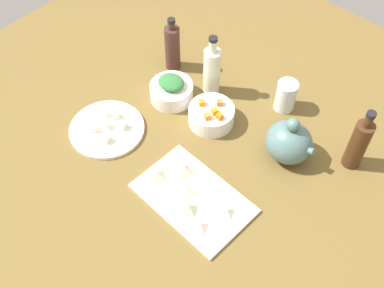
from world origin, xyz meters
TOP-DOWN VIEW (x-y plane):
  - tabletop at (0.00, 0.00)cm, footprint 190.00×190.00cm
  - cutting_board at (11.24, -11.78)cm, footprint 34.03×22.30cm
  - plate_tofu at (-26.57, -11.44)cm, footprint 24.07×24.07cm
  - bowl_greens at (-21.04, 12.90)cm, footprint 14.52×14.52cm
  - bowl_carrots at (-4.31, 13.94)cm, footprint 14.80×14.80cm
  - teapot at (21.73, 19.11)cm, footprint 16.09×13.40cm
  - bottle_0 at (37.95, 30.12)cm, footprint 5.41×5.41cm
  - bottle_1 at (-31.52, 24.51)cm, footprint 5.29×5.29cm
  - bottle_2 at (-13.35, 24.31)cm, footprint 5.69×5.69cm
  - drinking_glass_0 at (9.47, 35.11)cm, footprint 6.79×6.79cm
  - carrot_cube_0 at (-7.92, 13.29)cm, footprint 2.54×2.54cm
  - carrot_cube_1 at (-2.46, 13.23)cm, footprint 2.29×2.29cm
  - carrot_cube_2 at (-3.73, 17.14)cm, footprint 2.54×2.54cm
  - carrot_cube_3 at (0.37, 12.68)cm, footprint 1.91×1.91cm
  - carrot_cube_4 at (-2.79, 10.14)cm, footprint 2.43×2.43cm
  - chopped_greens_mound at (-21.04, 12.90)cm, footprint 9.43×8.31cm
  - tofu_cube_0 at (-28.86, -14.92)cm, footprint 3.09×3.09cm
  - tofu_cube_1 at (-30.97, -8.38)cm, footprint 2.49×2.49cm
  - tofu_cube_2 at (-22.82, -7.82)cm, footprint 2.68×2.68cm
  - tofu_cube_3 at (-22.49, -14.91)cm, footprint 2.31×2.31cm
  - tofu_cube_4 at (-26.70, -11.24)cm, footprint 3.11×3.11cm
  - tofu_cube_5 at (-27.87, -6.64)cm, footprint 3.05×3.05cm
  - dumpling_0 at (8.49, -12.25)cm, footprint 7.23×7.16cm
  - dumpling_1 at (19.20, -17.67)cm, footprint 5.21×5.23cm
  - dumpling_2 at (13.33, -16.05)cm, footprint 4.58×4.98cm
  - dumpling_3 at (21.69, -9.37)cm, footprint 4.76×5.03cm
  - dumpling_4 at (3.52, -7.31)cm, footprint 6.61×6.33cm
  - dumpling_5 at (-0.93, -13.86)cm, footprint 5.17×5.33cm

SIDE VIEW (x-z plane):
  - tabletop at x=0.00cm, z-range 0.00..3.00cm
  - cutting_board at x=11.24cm, z-range 3.00..4.00cm
  - plate_tofu at x=-26.57cm, z-range 3.00..4.20cm
  - dumpling_0 at x=8.49cm, z-range 4.00..6.16cm
  - dumpling_1 at x=19.20cm, z-range 4.00..6.17cm
  - dumpling_3 at x=21.69cm, z-range 4.00..6.22cm
  - tofu_cube_0 at x=-28.86cm, z-range 4.20..6.40cm
  - tofu_cube_1 at x=-30.97cm, z-range 4.20..6.40cm
  - tofu_cube_2 at x=-22.82cm, z-range 4.20..6.40cm
  - tofu_cube_3 at x=-22.49cm, z-range 4.20..6.40cm
  - tofu_cube_4 at x=-26.70cm, z-range 4.20..6.40cm
  - tofu_cube_5 at x=-27.87cm, z-range 4.20..6.40cm
  - dumpling_2 at x=13.33cm, z-range 4.00..7.07cm
  - dumpling_5 at x=-0.93cm, z-range 4.00..7.08cm
  - dumpling_4 at x=3.52cm, z-range 4.00..7.19cm
  - bowl_greens at x=-21.04cm, z-range 3.00..8.95cm
  - bowl_carrots at x=-4.31cm, z-range 3.00..9.04cm
  - drinking_glass_0 at x=9.47cm, z-range 3.00..13.79cm
  - teapot at x=21.73cm, z-range 1.39..18.03cm
  - carrot_cube_0 at x=-7.92cm, z-range 9.04..10.84cm
  - carrot_cube_1 at x=-2.46cm, z-range 9.04..10.84cm
  - carrot_cube_2 at x=-3.73cm, z-range 9.04..10.84cm
  - carrot_cube_3 at x=0.37cm, z-range 9.04..10.84cm
  - carrot_cube_4 at x=-2.79cm, z-range 9.04..10.84cm
  - chopped_greens_mound at x=-21.04cm, z-range 8.95..12.02cm
  - bottle_1 at x=-31.52cm, z-range 1.58..22.29cm
  - bottle_0 at x=37.95cm, z-range 1.07..23.94cm
  - bottle_2 at x=-13.35cm, z-range 0.91..24.33cm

